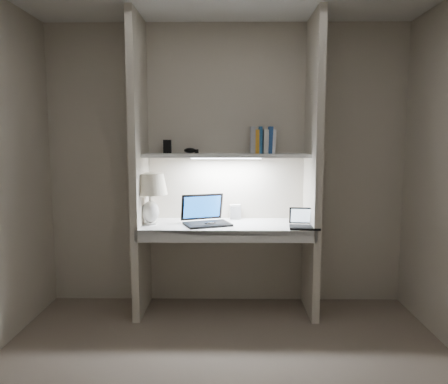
{
  "coord_description": "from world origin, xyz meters",
  "views": [
    {
      "loc": [
        0.03,
        -2.44,
        1.49
      ],
      "look_at": [
        -0.01,
        1.05,
        1.07
      ],
      "focal_mm": 35.0,
      "sensor_mm": 36.0,
      "label": 1
    }
  ],
  "objects_px": {
    "table_lamp": "(150,190)",
    "laptop_netbook": "(304,223)",
    "speaker": "(235,212)",
    "laptop_main": "(205,217)",
    "book_row": "(262,141)"
  },
  "relations": [
    {
      "from": "laptop_main",
      "to": "book_row",
      "type": "xyz_separation_m",
      "value": [
        0.49,
        0.16,
        0.65
      ]
    },
    {
      "from": "laptop_netbook",
      "to": "book_row",
      "type": "height_order",
      "value": "book_row"
    },
    {
      "from": "table_lamp",
      "to": "laptop_netbook",
      "type": "relative_size",
      "value": 1.65
    },
    {
      "from": "table_lamp",
      "to": "speaker",
      "type": "height_order",
      "value": "table_lamp"
    },
    {
      "from": "laptop_netbook",
      "to": "book_row",
      "type": "distance_m",
      "value": 0.8
    },
    {
      "from": "laptop_main",
      "to": "table_lamp",
      "type": "bearing_deg",
      "value": 162.04
    },
    {
      "from": "speaker",
      "to": "laptop_main",
      "type": "bearing_deg",
      "value": -144.92
    },
    {
      "from": "table_lamp",
      "to": "laptop_main",
      "type": "bearing_deg",
      "value": 2.51
    },
    {
      "from": "speaker",
      "to": "book_row",
      "type": "bearing_deg",
      "value": -22.55
    },
    {
      "from": "speaker",
      "to": "book_row",
      "type": "distance_m",
      "value": 0.68
    },
    {
      "from": "laptop_main",
      "to": "laptop_netbook",
      "type": "distance_m",
      "value": 0.83
    },
    {
      "from": "book_row",
      "to": "speaker",
      "type": "bearing_deg",
      "value": 164.13
    },
    {
      "from": "laptop_main",
      "to": "book_row",
      "type": "height_order",
      "value": "book_row"
    },
    {
      "from": "table_lamp",
      "to": "speaker",
      "type": "xyz_separation_m",
      "value": [
        0.72,
        0.25,
        -0.23
      ]
    },
    {
      "from": "table_lamp",
      "to": "laptop_netbook",
      "type": "xyz_separation_m",
      "value": [
        1.28,
        -0.12,
        -0.25
      ]
    }
  ]
}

